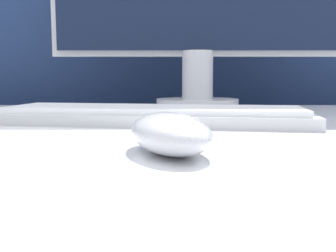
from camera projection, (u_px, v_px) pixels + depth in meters
partition_panel at (174, 137)px, 1.07m from camera, size 5.00×0.03×1.36m
computer_mouse_near at (168, 133)px, 0.33m from camera, size 0.10×0.13×0.03m
keyboard at (153, 115)px, 0.55m from camera, size 0.45×0.19×0.02m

